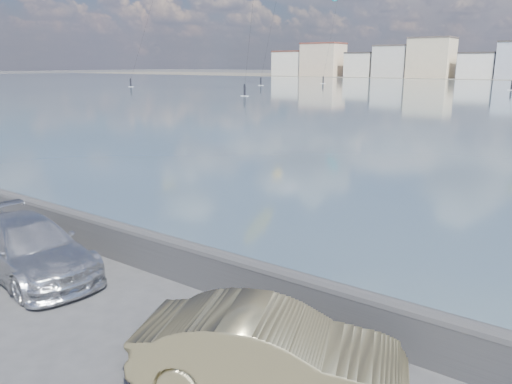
% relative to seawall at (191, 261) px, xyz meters
% --- Properties ---
extents(ground, '(700.00, 700.00, 0.00)m').
position_rel_seawall_xyz_m(ground, '(0.00, -2.70, -0.58)').
color(ground, '#333335').
rests_on(ground, ground).
extents(seawall, '(400.00, 0.36, 1.08)m').
position_rel_seawall_xyz_m(seawall, '(0.00, 0.00, 0.00)').
color(seawall, '#28282B').
rests_on(seawall, ground).
extents(car_silver, '(5.16, 2.63, 1.43)m').
position_rel_seawall_xyz_m(car_silver, '(-3.74, -1.99, 0.14)').
color(car_silver, silver).
rests_on(car_silver, ground).
extents(car_champagne, '(4.63, 3.03, 1.44)m').
position_rel_seawall_xyz_m(car_champagne, '(3.89, -2.32, 0.14)').
color(car_champagne, tan).
rests_on(car_champagne, ground).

